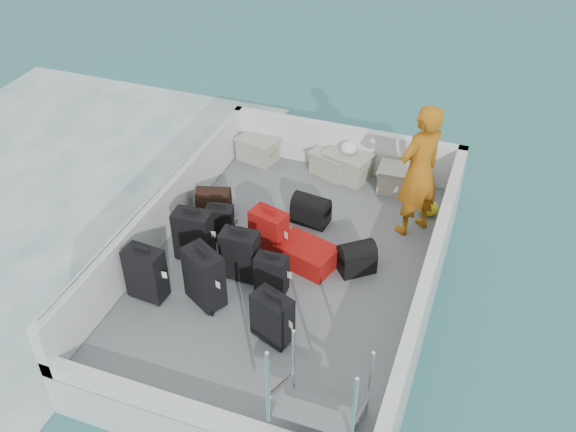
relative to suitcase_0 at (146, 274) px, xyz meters
The scene contains 23 objects.
ground 1.97m from the suitcase_0, 38.45° to the left, with size 160.00×160.00×0.00m, color #1C6261.
ferry_hull 1.85m from the suitcase_0, 38.45° to the left, with size 3.60×5.00×0.60m, color silver.
deck 1.76m from the suitcase_0, 38.45° to the left, with size 3.30×4.70×0.02m, color slate.
deck_fittings 1.85m from the suitcase_0, 23.88° to the left, with size 3.60×5.00×0.90m.
suitcase_0 is the anchor object (origin of this frame).
suitcase_1 0.85m from the suitcase_0, 76.44° to the left, with size 0.46×0.27×0.69m, color black.
suitcase_2 1.31m from the suitcase_0, 74.63° to the left, with size 0.35×0.21×0.51m, color black.
suitcase_3 0.69m from the suitcase_0, 13.04° to the left, with size 0.48×0.28×0.73m, color black.
suitcase_4 1.12m from the suitcase_0, 38.48° to the left, with size 0.45×0.26×0.66m, color black.
suitcase_5 1.62m from the suitcase_0, 50.28° to the left, with size 0.45×0.27×0.62m, color #970E0B.
suitcase_6 1.61m from the suitcase_0, ahead, with size 0.43×0.26×0.60m, color black.
suitcase_7 1.45m from the suitcase_0, 23.21° to the left, with size 0.37×0.21×0.53m, color black.
suitcase_8 1.97m from the suitcase_0, 37.34° to the left, with size 0.47×0.72×0.28m, color #970E0B.
duffel_0 1.77m from the suitcase_0, 89.42° to the left, with size 0.46×0.30×0.32m, color black, non-canonical shape.
duffel_1 2.44m from the suitcase_0, 56.79° to the left, with size 0.49×0.30×0.32m, color black, non-canonical shape.
duffel_2 2.53m from the suitcase_0, 30.66° to the left, with size 0.44×0.30×0.32m, color black, non-canonical shape.
crate_0 3.28m from the suitcase_0, 89.20° to the left, with size 0.57×0.39×0.34m, color #ADAB97.
crate_1 3.50m from the suitcase_0, 69.20° to the left, with size 0.55×0.38×0.33m, color #ADAB97.
crate_2 3.60m from the suitcase_0, 65.46° to the left, with size 0.63×0.44×0.38m, color #ADAB97.
crate_3 3.92m from the suitcase_0, 54.02° to the left, with size 0.59×0.41×0.36m, color #ADAB97.
yellow_bag 3.93m from the suitcase_0, 44.46° to the left, with size 0.28×0.26×0.22m, color gold.
white_bag 3.60m from the suitcase_0, 65.46° to the left, with size 0.24×0.24×0.18m, color white.
passenger 3.58m from the suitcase_0, 41.46° to the left, with size 0.68×0.44×1.83m, color orange.
Camera 1 is at (2.08, -5.67, 5.95)m, focal length 40.00 mm.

